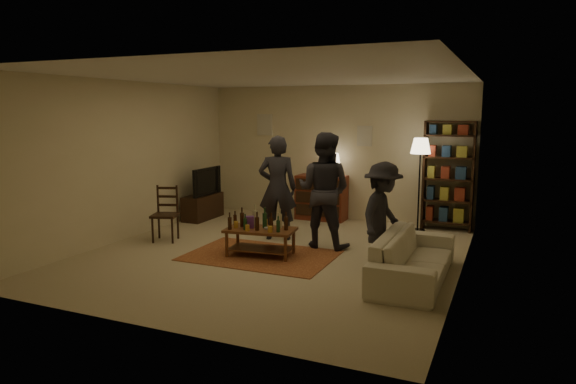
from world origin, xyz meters
The scene contains 13 objects.
floor centered at (0.00, 0.00, 0.00)m, with size 6.00×6.00×0.00m, color #C6B793.
room_shell centered at (-0.65, 2.98, 1.81)m, with size 6.00×6.00×6.00m.
rug centered at (-0.13, -0.19, 0.01)m, with size 2.20×1.50×0.01m, color maroon.
coffee_table centered at (-0.15, -0.19, 0.39)m, with size 1.11×0.70×0.77m.
dining_chair centered at (-2.05, 0.05, 0.50)m, with size 0.53×0.53×0.95m.
tv_stand centered at (-2.44, 1.80, 0.38)m, with size 0.40×1.00×1.06m.
dresser centered at (-0.19, 2.71, 0.48)m, with size 1.00×0.50×1.36m.
bookshelf centered at (2.25, 2.78, 1.03)m, with size 0.90×0.34×2.02m.
floor_lamp centered at (1.79, 2.42, 1.45)m, with size 0.36×0.36×1.71m.
sofa centered at (2.20, -0.40, 0.30)m, with size 2.08×0.81×0.61m, color beige.
person_left centered at (-0.34, 0.88, 0.89)m, with size 0.65×0.43×1.79m, color #25242B.
person_right centered at (0.56, 0.71, 0.93)m, with size 0.90×0.70×1.86m, color #2A2931.
person_by_sofa centered at (1.70, -0.07, 0.75)m, with size 0.97×0.56×1.50m, color #222228.
Camera 1 is at (3.28, -6.98, 2.18)m, focal length 32.00 mm.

